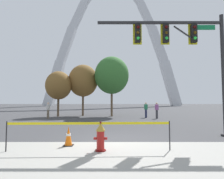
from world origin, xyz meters
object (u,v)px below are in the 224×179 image
Objects in this scene: pedestrian_walking_right at (49,110)px; monument_arch at (113,48)px; traffic_signal_gantry at (188,49)px; pedestrian_standing_center at (147,110)px; fire_hydrant at (101,137)px; pedestrian_walking_left at (158,110)px; traffic_cone_by_hydrant at (69,136)px.

monument_arch is at bearing 83.05° from pedestrian_walking_right.
pedestrian_standing_center is (-0.22, 10.30, -3.45)m from traffic_signal_gantry.
pedestrian_walking_right is at bearing 137.11° from traffic_signal_gantry.
monument_arch is at bearing 93.38° from traffic_signal_gantry.
monument_arch is 32.67× the size of pedestrian_standing_center.
pedestrian_walking_right is at bearing 116.13° from fire_hydrant.
pedestrian_standing_center is (-0.88, 1.02, 0.00)m from pedestrian_walking_left.
fire_hydrant reaches higher than traffic_cone_by_hydrant.
traffic_cone_by_hydrant is 0.01× the size of monument_arch.
pedestrian_standing_center is (5.16, 12.26, 0.46)m from traffic_cone_by_hydrant.
monument_arch is (1.74, 63.55, 21.94)m from traffic_cone_by_hydrant.
traffic_signal_gantry is 10.87m from pedestrian_standing_center.
pedestrian_walking_left is 1.00× the size of pedestrian_standing_center.
fire_hydrant is 1.47m from traffic_cone_by_hydrant.
fire_hydrant is 0.15× the size of traffic_signal_gantry.
pedestrian_walking_left is (4.30, -52.31, -21.48)m from monument_arch.
traffic_cone_by_hydrant is 13.31m from pedestrian_standing_center.
pedestrian_walking_left is (0.66, 9.28, -3.45)m from traffic_signal_gantry.
monument_arch is 32.67× the size of pedestrian_walking_left.
pedestrian_walking_right reaches higher than traffic_cone_by_hydrant.
monument_arch reaches higher than fire_hydrant.
traffic_signal_gantry reaches higher than pedestrian_walking_right.
pedestrian_walking_left is 1.00× the size of pedestrian_walking_right.
fire_hydrant is 12.91m from pedestrian_walking_left.
traffic_cone_by_hydrant is at bearing -118.24° from pedestrian_walking_left.
pedestrian_walking_left is 1.35m from pedestrian_standing_center.
pedestrian_walking_right reaches higher than fire_hydrant.
traffic_signal_gantry is at bearing 33.33° from fire_hydrant.
pedestrian_walking_left is at bearing -85.30° from monument_arch.
pedestrian_walking_right is (-5.89, 12.01, 0.35)m from fire_hydrant.
fire_hydrant is at bearing -111.75° from pedestrian_walking_left.
traffic_cone_by_hydrant is 12.19m from pedestrian_walking_right.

